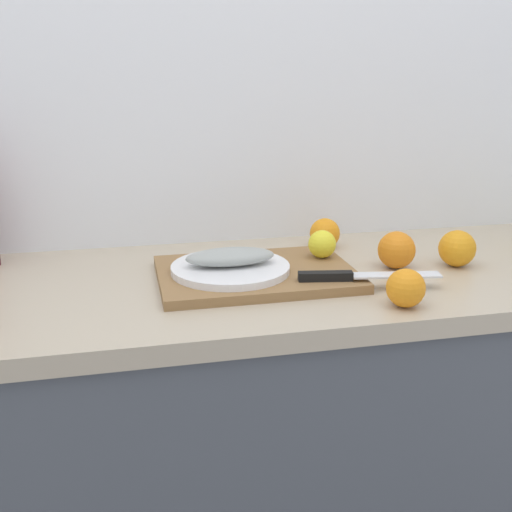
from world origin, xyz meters
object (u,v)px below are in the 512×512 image
at_px(cutting_board, 256,274).
at_px(lemon_0, 322,244).
at_px(fish_fillet, 232,257).
at_px(chef_knife, 352,276).
at_px(orange_0, 406,288).
at_px(white_plate, 232,268).

relative_size(cutting_board, lemon_0, 6.56).
bearing_deg(lemon_0, fish_fillet, -165.74).
bearing_deg(chef_knife, fish_fillet, 164.83).
bearing_deg(orange_0, cutting_board, 137.35).
bearing_deg(orange_0, chef_knife, 120.31).
relative_size(cutting_board, white_plate, 1.65).
xyz_separation_m(cutting_board, orange_0, (0.24, -0.22, 0.03)).
bearing_deg(fish_fillet, chef_knife, -25.10).
bearing_deg(cutting_board, lemon_0, 17.65).
height_order(chef_knife, lemon_0, lemon_0).
xyz_separation_m(white_plate, chef_knife, (0.23, -0.11, 0.00)).
xyz_separation_m(white_plate, orange_0, (0.29, -0.22, 0.01)).
distance_m(cutting_board, chef_knife, 0.21).
distance_m(fish_fillet, orange_0, 0.36).
bearing_deg(orange_0, lemon_0, 105.04).
height_order(cutting_board, chef_knife, chef_knife).
bearing_deg(lemon_0, cutting_board, -162.35).
height_order(fish_fillet, chef_knife, fish_fillet).
distance_m(white_plate, lemon_0, 0.23).
bearing_deg(fish_fillet, lemon_0, 14.26).
height_order(white_plate, lemon_0, lemon_0).
xyz_separation_m(white_plate, lemon_0, (0.22, 0.06, 0.02)).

